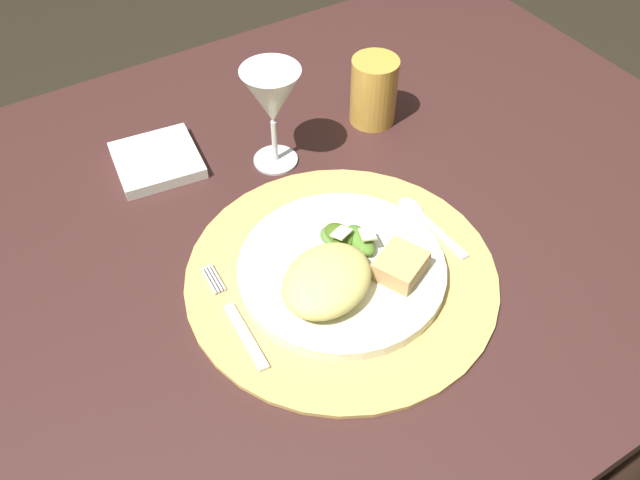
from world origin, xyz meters
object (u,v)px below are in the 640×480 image
at_px(fork, 237,320).
at_px(napkin, 157,160).
at_px(dinner_plate, 342,269).
at_px(amber_tumbler, 374,91).
at_px(wine_glass, 274,98).
at_px(spoon, 421,217).
at_px(dining_table, 318,289).

height_order(fork, napkin, napkin).
xyz_separation_m(dinner_plate, fork, (-0.14, 0.00, -0.01)).
distance_m(fork, amber_tumbler, 0.43).
xyz_separation_m(dinner_plate, wine_glass, (0.04, 0.23, 0.09)).
bearing_deg(fork, amber_tumbler, 33.96).
xyz_separation_m(spoon, amber_tumbler, (0.07, 0.22, 0.04)).
bearing_deg(amber_tumbler, napkin, 167.29).
distance_m(fork, napkin, 0.31).
height_order(napkin, wine_glass, wine_glass).
distance_m(dining_table, dinner_plate, 0.22).
bearing_deg(napkin, wine_glass, -28.29).
bearing_deg(fork, wine_glass, 51.57).
xyz_separation_m(fork, wine_glass, (0.18, 0.23, 0.10)).
height_order(dining_table, wine_glass, wine_glass).
bearing_deg(spoon, amber_tumbler, 71.76).
bearing_deg(napkin, dinner_plate, -70.36).
height_order(fork, spoon, spoon).
height_order(dinner_plate, spoon, dinner_plate).
relative_size(dinner_plate, napkin, 2.20).
relative_size(wine_glass, amber_tumbler, 1.47).
bearing_deg(wine_glass, fork, -128.43).
distance_m(spoon, wine_glass, 0.25).
bearing_deg(amber_tumbler, dinner_plate, -131.35).
bearing_deg(fork, napkin, 84.57).
distance_m(spoon, amber_tumbler, 0.23).
distance_m(dinner_plate, amber_tumbler, 0.32).
relative_size(spoon, amber_tumbler, 1.25).
xyz_separation_m(dining_table, napkin, (-0.15, 0.20, 0.18)).
xyz_separation_m(fork, napkin, (0.03, 0.31, -0.00)).
distance_m(dining_table, wine_glass, 0.30).
distance_m(wine_glass, amber_tumbler, 0.18).
relative_size(dining_table, spoon, 9.53).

